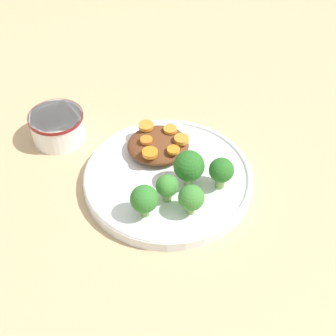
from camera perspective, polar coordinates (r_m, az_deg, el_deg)
The scene contains 15 objects.
ground_plane at distance 0.76m, azimuth 0.00°, elevation -1.77°, with size 4.00×4.00×0.00m, color tan.
plate at distance 0.75m, azimuth 0.00°, elevation -1.14°, with size 0.27×0.27×0.02m.
dip_bowl at distance 0.84m, azimuth -13.34°, elevation 5.08°, with size 0.09×0.09×0.05m.
stew_mound at distance 0.77m, azimuth -1.22°, elevation 2.82°, with size 0.10×0.10×0.03m, color brown.
broccoli_floret_0 at distance 0.66m, azimuth -2.91°, elevation -3.85°, with size 0.04×0.04×0.05m.
broccoli_floret_1 at distance 0.71m, azimuth 6.52°, elevation -0.38°, with size 0.04×0.04×0.05m.
broccoli_floret_2 at distance 0.70m, azimuth 2.58°, elevation 0.20°, with size 0.05×0.05×0.06m.
broccoli_floret_3 at distance 0.69m, azimuth -0.12°, elevation -2.27°, with size 0.03×0.03×0.05m.
broccoli_floret_4 at distance 0.67m, azimuth 2.85°, elevation -3.70°, with size 0.04×0.04×0.05m.
carrot_slice_0 at distance 0.78m, azimuth 0.27°, elevation 4.73°, with size 0.02×0.02×0.01m, color orange.
carrot_slice_1 at distance 0.74m, azimuth -2.21°, elevation 1.88°, with size 0.02×0.02×0.01m, color orange.
carrot_slice_2 at distance 0.76m, azimuth -2.66°, elevation 3.42°, with size 0.02×0.02×0.01m, color orange.
carrot_slice_3 at distance 0.78m, azimuth -2.69°, elevation 5.16°, with size 0.03×0.03×0.01m, color orange.
carrot_slice_4 at distance 0.76m, azimuth 1.65°, elevation 3.53°, with size 0.02×0.02×0.01m, color orange.
carrot_slice_5 at distance 0.74m, azimuth 0.67°, elevation 2.23°, with size 0.02×0.02×0.00m, color orange.
Camera 1 is at (0.51, -0.10, 0.55)m, focal length 50.00 mm.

